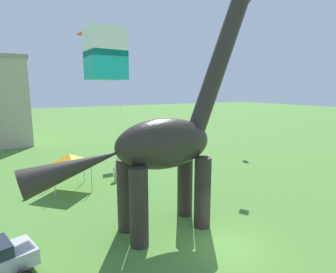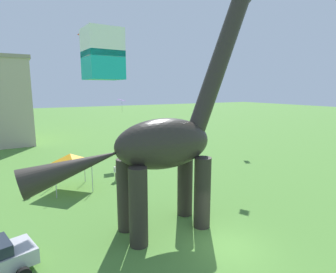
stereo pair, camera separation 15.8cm
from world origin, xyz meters
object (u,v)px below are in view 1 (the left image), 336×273
Objects in this scene: person_watching_child at (30,188)px; kite_high_left at (86,34)px; festival_canopy_tent at (69,159)px; dinosaur_sculpture at (163,144)px; person_far_spectator at (116,171)px; kite_drifting at (229,29)px; kite_mid_center at (105,54)px; kite_far_left at (226,52)px; kite_trailing at (120,100)px.

kite_high_left reaches higher than person_watching_child.
festival_canopy_tent is 2.41× the size of kite_high_left.
dinosaur_sculpture is 10.47m from person_far_spectator.
kite_high_left is (-2.00, 8.18, 7.02)m from dinosaur_sculpture.
kite_mid_center is at bearing -136.78° from kite_drifting.
dinosaur_sculpture is 10.97m from kite_high_left.
kite_drifting is at bearing 27.39° from kite_high_left.
kite_trailing is (-7.81, 8.48, -4.81)m from kite_far_left.
person_watching_child is 3.51m from festival_canopy_tent.
person_far_spectator is at bearing 30.47° from kite_high_left.
festival_canopy_tent is at bearing -155.66° from kite_drifting.
kite_far_left is (11.33, 7.96, 6.58)m from dinosaur_sculpture.
festival_canopy_tent is at bearing 175.33° from kite_far_left.
kite_far_left is at bearing -0.96° from kite_high_left.
dinosaur_sculpture reaches higher than kite_high_left.
kite_high_left is (1.54, -0.99, 9.55)m from festival_canopy_tent.
kite_drifting is at bearing 14.02° from kite_trailing.
kite_trailing is 23.25m from kite_mid_center.
kite_high_left is (-2.40, -1.41, 11.21)m from person_far_spectator.
kite_trailing is at bearing -165.98° from kite_drifting.
kite_far_left is at bearing -47.38° from kite_trailing.
kite_trailing is at bearing 48.48° from person_far_spectator.
dinosaur_sculpture is 34.20m from kite_drifting.
person_watching_child is 1.16× the size of kite_far_left.
dinosaur_sculpture reaches higher than kite_mid_center.
festival_canopy_tent is 9.73m from kite_high_left.
kite_high_left is at bearing 81.96° from dinosaur_sculpture.
kite_trailing is (3.13, 6.85, 5.95)m from person_far_spectator.
person_watching_child is at bearing 175.82° from kite_far_left.
dinosaur_sculpture is at bearing -102.10° from kite_trailing.
kite_drifting is 19.13m from kite_far_left.
dinosaur_sculpture is 9.94× the size of kite_mid_center.
festival_canopy_tent is (-3.54, 9.17, -2.53)m from dinosaur_sculpture.
person_far_spectator is at bearing 106.00° from person_watching_child.
festival_canopy_tent is 33.30m from kite_drifting.
kite_trailing is 11.24m from kite_high_left.
kite_far_left reaches higher than person_far_spectator.
kite_high_left reaches higher than kite_far_left.
kite_mid_center is at bearing -94.73° from festival_canopy_tent.
festival_canopy_tent is at bearing -134.18° from kite_trailing.
kite_mid_center is (-5.13, -14.77, 8.17)m from person_far_spectator.
dinosaur_sculpture is at bearing -144.93° from kite_far_left.
kite_drifting is 0.60× the size of kite_high_left.
kite_drifting is 0.80× the size of kite_far_left.
festival_canopy_tent reaches higher than person_far_spectator.
kite_drifting is (27.15, 12.29, 14.86)m from festival_canopy_tent.
kite_drifting is 23.24m from kite_trailing.
person_far_spectator reaches higher than person_watching_child.
kite_mid_center is 1.08× the size of kite_high_left.
kite_far_left is at bearing 39.28° from kite_mid_center.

